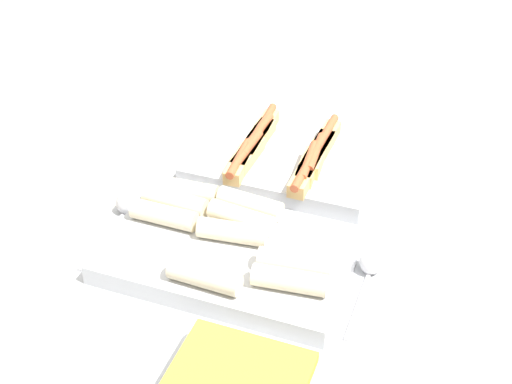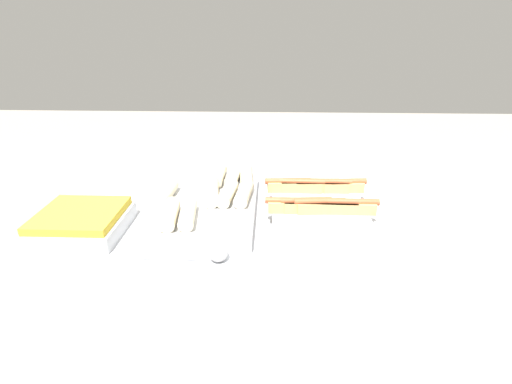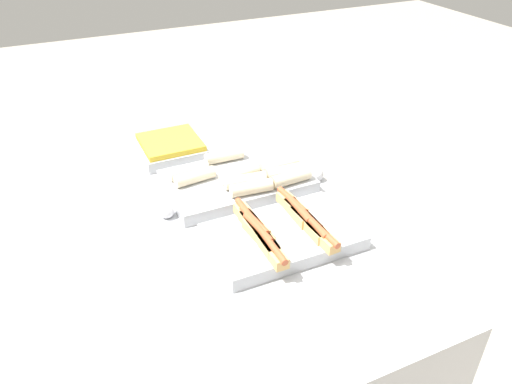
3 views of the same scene
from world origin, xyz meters
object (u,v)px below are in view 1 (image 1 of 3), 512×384
object	(u,v)px
tray_wraps	(228,248)
serving_spoon_near	(370,267)
tray_hotdogs	(283,160)
serving_spoon_far	(124,207)

from	to	relation	value
tray_wraps	serving_spoon_near	bearing A→B (deg)	-78.48
serving_spoon_near	tray_hotdogs	bearing A→B (deg)	44.19
serving_spoon_near	tray_wraps	bearing A→B (deg)	101.52
tray_hotdogs	serving_spoon_far	bearing A→B (deg)	135.43
serving_spoon_far	serving_spoon_near	bearing A→B (deg)	-90.39
tray_wraps	serving_spoon_far	bearing A→B (deg)	77.36
tray_hotdogs	serving_spoon_near	world-z (taller)	tray_hotdogs
serving_spoon_near	serving_spoon_far	bearing A→B (deg)	89.61
serving_spoon_near	serving_spoon_far	xyz separation A→B (m)	(0.00, 0.62, -0.00)
serving_spoon_near	serving_spoon_far	distance (m)	0.62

